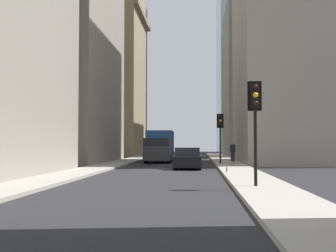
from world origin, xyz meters
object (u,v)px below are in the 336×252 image
at_px(delivery_truck, 160,146).
at_px(traffic_light_midblock, 220,127).
at_px(sedan_black, 188,159).
at_px(traffic_light_foreground, 255,108).
at_px(discarded_bottle, 227,170).
at_px(pedestrian, 233,151).

relative_size(delivery_truck, traffic_light_midblock, 1.69).
bearing_deg(sedan_black, traffic_light_foreground, -168.05).
xyz_separation_m(delivery_truck, traffic_light_midblock, (-5.86, -5.18, 1.49)).
distance_m(traffic_light_foreground, discarded_bottle, 8.64).
distance_m(delivery_truck, traffic_light_midblock, 7.96).
height_order(delivery_truck, discarded_bottle, delivery_truck).
xyz_separation_m(delivery_truck, sedan_black, (-10.59, -2.80, -0.80)).
xyz_separation_m(sedan_black, pedestrian, (9.01, -3.63, 0.41)).
bearing_deg(pedestrian, sedan_black, 158.04).
distance_m(delivery_truck, pedestrian, 6.64).
xyz_separation_m(delivery_truck, pedestrian, (-1.57, -6.43, -0.39)).
distance_m(sedan_black, traffic_light_midblock, 5.77).
relative_size(traffic_light_foreground, pedestrian, 2.24).
bearing_deg(pedestrian, discarded_bottle, 174.38).
bearing_deg(delivery_truck, sedan_black, -165.19).
height_order(traffic_light_foreground, pedestrian, traffic_light_foreground).
height_order(sedan_black, traffic_light_foreground, traffic_light_foreground).
relative_size(delivery_truck, sedan_black, 1.50).
bearing_deg(delivery_truck, discarded_bottle, -162.05).
xyz_separation_m(traffic_light_foreground, discarded_bottle, (8.18, 0.54, -2.71)).
distance_m(delivery_truck, traffic_light_foreground, 24.48).
relative_size(traffic_light_midblock, discarded_bottle, 14.19).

